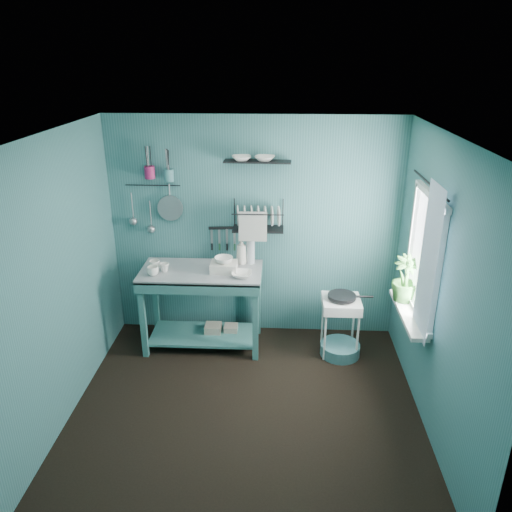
{
  "coord_description": "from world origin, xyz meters",
  "views": [
    {
      "loc": [
        0.29,
        -3.74,
        3.07
      ],
      "look_at": [
        0.05,
        0.85,
        1.2
      ],
      "focal_mm": 35.0,
      "sensor_mm": 36.0,
      "label": 1
    }
  ],
  "objects_px": {
    "mug_left": "(153,271)",
    "floor_basin": "(340,349)",
    "wash_tub": "(224,267)",
    "colander": "(170,208)",
    "frying_pan": "(342,296)",
    "storage_tin_small": "(231,333)",
    "soap_bottle": "(241,251)",
    "water_bottle": "(251,251)",
    "mug_right": "(155,265)",
    "utensil_cup_magenta": "(150,172)",
    "storage_tin_large": "(213,333)",
    "work_counter": "(203,308)",
    "mug_mid": "(164,267)",
    "utensil_cup_teal": "(169,175)",
    "hotplate_stand": "(340,326)",
    "dish_rack": "(258,216)",
    "potted_plant": "(405,279)"
  },
  "relations": [
    {
      "from": "frying_pan",
      "to": "storage_tin_large",
      "type": "bearing_deg",
      "value": 174.88
    },
    {
      "from": "hotplate_stand",
      "to": "potted_plant",
      "type": "relative_size",
      "value": 1.41
    },
    {
      "from": "wash_tub",
      "to": "water_bottle",
      "type": "bearing_deg",
      "value": 41.63
    },
    {
      "from": "storage_tin_large",
      "to": "potted_plant",
      "type": "bearing_deg",
      "value": -13.68
    },
    {
      "from": "wash_tub",
      "to": "colander",
      "type": "xyz_separation_m",
      "value": [
        -0.62,
        0.36,
        0.53
      ]
    },
    {
      "from": "utensil_cup_magenta",
      "to": "storage_tin_large",
      "type": "height_order",
      "value": "utensil_cup_magenta"
    },
    {
      "from": "hotplate_stand",
      "to": "dish_rack",
      "type": "bearing_deg",
      "value": 162.5
    },
    {
      "from": "frying_pan",
      "to": "storage_tin_small",
      "type": "height_order",
      "value": "frying_pan"
    },
    {
      "from": "mug_left",
      "to": "mug_right",
      "type": "relative_size",
      "value": 1.0
    },
    {
      "from": "storage_tin_small",
      "to": "floor_basin",
      "type": "distance_m",
      "value": 1.24
    },
    {
      "from": "dish_rack",
      "to": "utensil_cup_teal",
      "type": "distance_m",
      "value": 1.04
    },
    {
      "from": "soap_bottle",
      "to": "frying_pan",
      "type": "relative_size",
      "value": 1.0
    },
    {
      "from": "mug_mid",
      "to": "utensil_cup_teal",
      "type": "bearing_deg",
      "value": 86.01
    },
    {
      "from": "utensil_cup_teal",
      "to": "storage_tin_large",
      "type": "bearing_deg",
      "value": -29.64
    },
    {
      "from": "mug_mid",
      "to": "hotplate_stand",
      "type": "distance_m",
      "value": 1.99
    },
    {
      "from": "hotplate_stand",
      "to": "utensil_cup_teal",
      "type": "height_order",
      "value": "utensil_cup_teal"
    },
    {
      "from": "soap_bottle",
      "to": "storage_tin_large",
      "type": "height_order",
      "value": "soap_bottle"
    },
    {
      "from": "utensil_cup_teal",
      "to": "utensil_cup_magenta",
      "type": "bearing_deg",
      "value": 180.0
    },
    {
      "from": "mug_mid",
      "to": "frying_pan",
      "type": "height_order",
      "value": "mug_mid"
    },
    {
      "from": "mug_left",
      "to": "mug_right",
      "type": "distance_m",
      "value": 0.16
    },
    {
      "from": "floor_basin",
      "to": "wash_tub",
      "type": "bearing_deg",
      "value": 174.72
    },
    {
      "from": "dish_rack",
      "to": "mug_right",
      "type": "bearing_deg",
      "value": -158.72
    },
    {
      "from": "water_bottle",
      "to": "mug_right",
      "type": "bearing_deg",
      "value": -167.83
    },
    {
      "from": "floor_basin",
      "to": "potted_plant",
      "type": "bearing_deg",
      "value": -28.4
    },
    {
      "from": "mug_left",
      "to": "utensil_cup_magenta",
      "type": "relative_size",
      "value": 0.95
    },
    {
      "from": "water_bottle",
      "to": "dish_rack",
      "type": "xyz_separation_m",
      "value": [
        0.08,
        0.04,
        0.4
      ]
    },
    {
      "from": "floor_basin",
      "to": "hotplate_stand",
      "type": "bearing_deg",
      "value": 101.17
    },
    {
      "from": "mug_left",
      "to": "potted_plant",
      "type": "bearing_deg",
      "value": -5.98
    },
    {
      "from": "work_counter",
      "to": "mug_left",
      "type": "height_order",
      "value": "mug_left"
    },
    {
      "from": "utensil_cup_teal",
      "to": "frying_pan",
      "type": "bearing_deg",
      "value": -11.67
    },
    {
      "from": "mug_mid",
      "to": "storage_tin_large",
      "type": "bearing_deg",
      "value": 12.91
    },
    {
      "from": "mug_left",
      "to": "mug_mid",
      "type": "relative_size",
      "value": 1.23
    },
    {
      "from": "frying_pan",
      "to": "mug_mid",
      "type": "bearing_deg",
      "value": 179.51
    },
    {
      "from": "hotplate_stand",
      "to": "frying_pan",
      "type": "bearing_deg",
      "value": 0.0
    },
    {
      "from": "mug_left",
      "to": "storage_tin_small",
      "type": "xyz_separation_m",
      "value": [
        0.78,
        0.24,
        -0.87
      ]
    },
    {
      "from": "dish_rack",
      "to": "mug_mid",
      "type": "bearing_deg",
      "value": -153.94
    },
    {
      "from": "mug_right",
      "to": "colander",
      "type": "bearing_deg",
      "value": 68.54
    },
    {
      "from": "mug_left",
      "to": "water_bottle",
      "type": "distance_m",
      "value": 1.07
    },
    {
      "from": "soap_bottle",
      "to": "floor_basin",
      "type": "relative_size",
      "value": 0.69
    },
    {
      "from": "mug_left",
      "to": "floor_basin",
      "type": "relative_size",
      "value": 0.29
    },
    {
      "from": "mug_mid",
      "to": "wash_tub",
      "type": "height_order",
      "value": "wash_tub"
    },
    {
      "from": "floor_basin",
      "to": "utensil_cup_magenta",
      "type": "bearing_deg",
      "value": 167.87
    },
    {
      "from": "utensil_cup_magenta",
      "to": "floor_basin",
      "type": "height_order",
      "value": "utensil_cup_magenta"
    },
    {
      "from": "colander",
      "to": "dish_rack",
      "type": "bearing_deg",
      "value": -4.73
    },
    {
      "from": "soap_bottle",
      "to": "storage_tin_small",
      "type": "relative_size",
      "value": 1.49
    },
    {
      "from": "utensil_cup_magenta",
      "to": "floor_basin",
      "type": "distance_m",
      "value": 2.81
    },
    {
      "from": "water_bottle",
      "to": "storage_tin_large",
      "type": "bearing_deg",
      "value": -157.96
    },
    {
      "from": "utensil_cup_magenta",
      "to": "colander",
      "type": "bearing_deg",
      "value": 9.07
    },
    {
      "from": "utensil_cup_teal",
      "to": "storage_tin_small",
      "type": "distance_m",
      "value": 1.91
    },
    {
      "from": "dish_rack",
      "to": "storage_tin_small",
      "type": "xyz_separation_m",
      "value": [
        -0.3,
        -0.18,
        -1.36
      ]
    }
  ]
}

